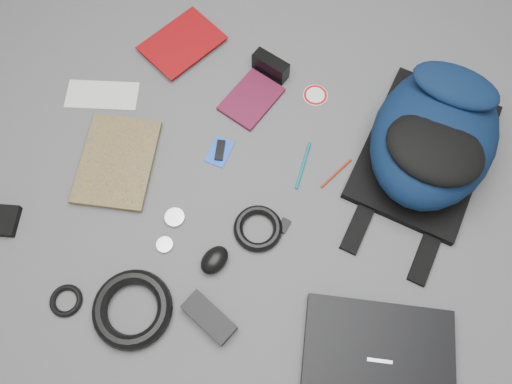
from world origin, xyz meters
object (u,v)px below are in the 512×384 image
at_px(comic_book, 82,157).
at_px(laptop, 378,361).
at_px(dvd_case, 251,99).
at_px(textbook_red, 164,27).
at_px(backpack, 434,135).
at_px(pouch, 2,220).
at_px(mouse, 214,260).
at_px(compact_camera, 271,66).
at_px(power_brick, 209,318).

bearing_deg(comic_book, laptop, -27.44).
height_order(comic_book, dvd_case, comic_book).
bearing_deg(textbook_red, backpack, 16.50).
relative_size(dvd_case, pouch, 2.08).
xyz_separation_m(mouse, pouch, (-0.56, -0.13, -0.01)).
bearing_deg(dvd_case, backpack, 17.03).
xyz_separation_m(compact_camera, mouse, (0.10, -0.60, -0.01)).
bearing_deg(backpack, pouch, -143.63).
bearing_deg(pouch, laptop, 3.75).
bearing_deg(comic_book, compact_camera, 36.29).
bearing_deg(dvd_case, pouch, -113.51).
xyz_separation_m(textbook_red, pouch, (-0.09, -0.74, -0.00)).
xyz_separation_m(laptop, power_brick, (-0.41, -0.07, -0.00)).
distance_m(laptop, power_brick, 0.42).
bearing_deg(comic_book, mouse, -30.43).
height_order(comic_book, pouch, same).
height_order(compact_camera, power_brick, compact_camera).
height_order(compact_camera, mouse, compact_camera).
distance_m(comic_book, mouse, 0.48).
distance_m(backpack, compact_camera, 0.51).
height_order(textbook_red, compact_camera, compact_camera).
height_order(backpack, textbook_red, backpack).
height_order(textbook_red, comic_book, textbook_red).
relative_size(backpack, laptop, 1.40).
height_order(backpack, laptop, backpack).
bearing_deg(laptop, pouch, 166.86).
height_order(textbook_red, dvd_case, textbook_red).
bearing_deg(mouse, power_brick, -53.70).
height_order(laptop, pouch, laptop).
xyz_separation_m(comic_book, compact_camera, (0.36, 0.48, 0.02)).
height_order(mouse, pouch, mouse).
xyz_separation_m(backpack, compact_camera, (-0.50, 0.08, -0.07)).
bearing_deg(laptop, compact_camera, 113.52).
bearing_deg(laptop, textbook_red, 127.23).
distance_m(dvd_case, compact_camera, 0.12).
bearing_deg(pouch, textbook_red, 82.70).
relative_size(laptop, mouse, 4.28).
distance_m(laptop, dvd_case, 0.79).
distance_m(mouse, pouch, 0.58).
distance_m(comic_book, power_brick, 0.57).
bearing_deg(compact_camera, power_brick, -66.30).
distance_m(laptop, compact_camera, 0.87).
bearing_deg(compact_camera, dvd_case, -84.21).
distance_m(compact_camera, mouse, 0.61).
relative_size(dvd_case, compact_camera, 1.56).
xyz_separation_m(dvd_case, pouch, (-0.45, -0.61, 0.00)).
bearing_deg(compact_camera, laptop, -37.63).
xyz_separation_m(dvd_case, mouse, (0.11, -0.48, 0.01)).
bearing_deg(comic_book, dvd_case, 29.63).
xyz_separation_m(backpack, comic_book, (-0.86, -0.41, -0.09)).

